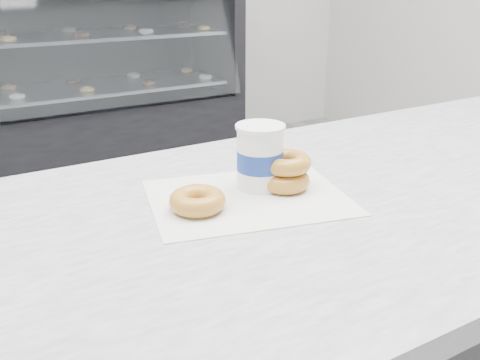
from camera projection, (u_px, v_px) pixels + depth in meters
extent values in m
cube|color=silver|center=(343.00, 199.00, 0.99)|extent=(3.06, 0.76, 0.04)
cube|color=black|center=(55.00, 144.00, 3.38)|extent=(2.40, 0.70, 0.50)
cube|color=black|center=(31.00, 38.00, 3.41)|extent=(2.40, 0.06, 0.75)
cube|color=black|center=(215.00, 32.00, 3.70)|extent=(0.08, 0.70, 0.75)
cube|color=white|center=(53.00, 49.00, 2.91)|extent=(2.28, 0.16, 0.70)
cube|color=silver|center=(48.00, 92.00, 3.26)|extent=(2.20, 0.55, 0.02)
cube|color=silver|center=(41.00, 39.00, 3.15)|extent=(2.20, 0.55, 0.02)
cube|color=silver|center=(248.00, 197.00, 0.94)|extent=(0.39, 0.33, 0.00)
torus|color=#CA7D37|center=(197.00, 201.00, 0.88)|extent=(0.12, 0.12, 0.03)
torus|color=#CA7D37|center=(284.00, 180.00, 0.97)|extent=(0.09, 0.09, 0.03)
torus|color=#CA7D37|center=(286.00, 162.00, 0.96)|extent=(0.11, 0.11, 0.03)
cylinder|color=white|center=(260.00, 157.00, 0.96)|extent=(0.11, 0.11, 0.12)
cylinder|color=white|center=(260.00, 127.00, 0.94)|extent=(0.09, 0.09, 0.01)
cylinder|color=navy|center=(260.00, 160.00, 0.97)|extent=(0.11, 0.11, 0.04)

